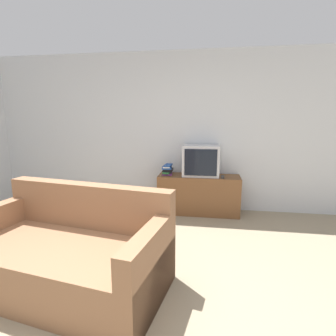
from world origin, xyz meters
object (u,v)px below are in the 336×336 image
(television, at_px, (201,161))
(couch, at_px, (68,255))
(remote_on_stand, at_px, (223,177))
(tv_stand, at_px, (199,194))
(book_stack, at_px, (167,170))

(television, relative_size, couch, 0.30)
(couch, bearing_deg, remote_on_stand, 62.94)
(television, height_order, couch, television)
(tv_stand, distance_m, television, 0.56)
(couch, height_order, remote_on_stand, couch)
(television, distance_m, remote_on_stand, 0.43)
(tv_stand, bearing_deg, television, 35.03)
(couch, distance_m, book_stack, 2.20)
(television, height_order, book_stack, television)
(television, xyz_separation_m, book_stack, (-0.54, -0.03, -0.16))
(television, bearing_deg, remote_on_stand, -17.68)
(tv_stand, xyz_separation_m, book_stack, (-0.51, -0.01, 0.40))
(television, xyz_separation_m, remote_on_stand, (0.34, -0.11, -0.23))
(tv_stand, height_order, couch, couch)
(tv_stand, relative_size, book_stack, 5.83)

